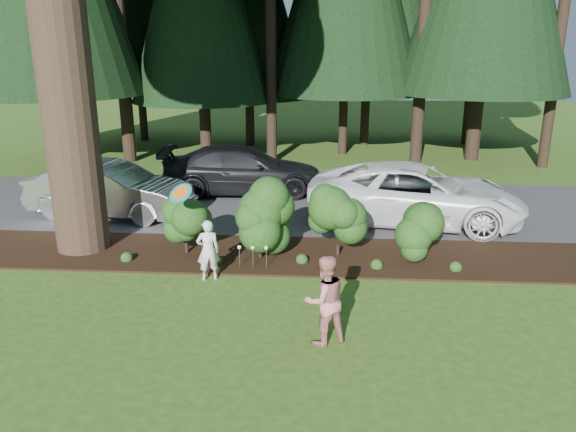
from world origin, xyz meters
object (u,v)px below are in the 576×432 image
object	(u,v)px
car_silver_wagon	(110,190)
child	(208,250)
frisbee	(181,193)
adult	(324,300)
car_white_suv	(416,194)
car_dark_suv	(243,170)

from	to	relation	value
car_silver_wagon	child	distance (m)	5.61
car_silver_wagon	frisbee	bearing A→B (deg)	-133.34
adult	car_white_suv	bearing A→B (deg)	-138.59
child	adult	world-z (taller)	adult
car_silver_wagon	adult	size ratio (longest dim) A/B	3.01
car_dark_suv	frisbee	xyz separation A→B (m)	(-0.34, -6.67, 0.99)
car_silver_wagon	car_dark_suv	bearing A→B (deg)	-42.63
adult	frisbee	distance (m)	4.29
adult	car_silver_wagon	bearing A→B (deg)	-75.40
adult	car_dark_suv	bearing A→B (deg)	-102.08
adult	frisbee	size ratio (longest dim) A/B	2.56
child	car_white_suv	bearing A→B (deg)	-157.69
car_white_suv	adult	world-z (taller)	car_white_suv
car_silver_wagon	car_white_suv	bearing A→B (deg)	-82.22
frisbee	child	bearing A→B (deg)	-30.89
car_dark_suv	adult	xyz separation A→B (m)	(2.74, -9.49, -0.02)
car_white_suv	frisbee	world-z (taller)	frisbee
car_white_suv	child	bearing A→B (deg)	139.22
car_silver_wagon	car_dark_suv	world-z (taller)	same
adult	frisbee	bearing A→B (deg)	-70.61
child	adult	xyz separation A→B (m)	(2.47, -2.45, 0.11)
adult	frisbee	world-z (taller)	frisbee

